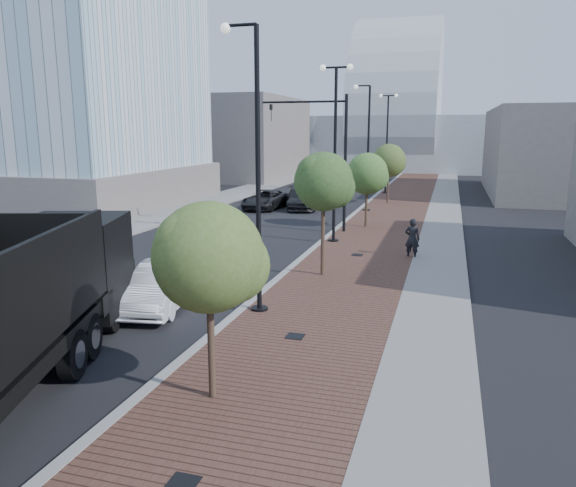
# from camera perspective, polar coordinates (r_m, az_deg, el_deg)

# --- Properties ---
(sidewalk) EXTENTS (7.00, 140.00, 0.12)m
(sidewalk) POSITION_cam_1_polar(r_m,az_deg,el_deg) (46.82, 12.81, 4.21)
(sidewalk) COLOR #4C2D23
(sidewalk) RESTS_ON ground
(concrete_strip) EXTENTS (2.40, 140.00, 0.13)m
(concrete_strip) POSITION_cam_1_polar(r_m,az_deg,el_deg) (46.73, 16.12, 4.03)
(concrete_strip) COLOR slate
(concrete_strip) RESTS_ON ground
(curb) EXTENTS (0.30, 140.00, 0.14)m
(curb) POSITION_cam_1_polar(r_m,az_deg,el_deg) (47.17, 8.56, 4.44)
(curb) COLOR gray
(curb) RESTS_ON ground
(west_sidewalk) EXTENTS (4.00, 140.00, 0.12)m
(west_sidewalk) POSITION_cam_1_polar(r_m,az_deg,el_deg) (50.61, -6.22, 4.98)
(west_sidewalk) COLOR slate
(west_sidewalk) RESTS_ON ground
(dump_truck) EXTENTS (7.03, 14.20, 3.92)m
(dump_truck) POSITION_cam_1_polar(r_m,az_deg,el_deg) (15.07, -25.60, -6.17)
(dump_truck) COLOR black
(dump_truck) RESTS_ON ground
(white_sedan) EXTENTS (2.42, 4.86, 1.53)m
(white_sedan) POSITION_cam_1_polar(r_m,az_deg,el_deg) (19.22, -13.06, -4.32)
(white_sedan) COLOR silver
(white_sedan) RESTS_ON ground
(dark_car_mid) EXTENTS (2.69, 5.35, 1.45)m
(dark_car_mid) POSITION_cam_1_polar(r_m,az_deg,el_deg) (42.31, -2.40, 4.62)
(dark_car_mid) COLOR black
(dark_car_mid) RESTS_ON ground
(dark_car_far) EXTENTS (3.68, 5.80, 1.57)m
(dark_car_far) POSITION_cam_1_polar(r_m,az_deg,el_deg) (42.28, 1.30, 4.70)
(dark_car_far) COLOR black
(dark_car_far) RESTS_ON ground
(pedestrian) EXTENTS (0.78, 0.59, 1.95)m
(pedestrian) POSITION_cam_1_polar(r_m,az_deg,el_deg) (26.30, 12.88, 0.48)
(pedestrian) COLOR black
(pedestrian) RESTS_ON ground
(streetlight_1) EXTENTS (1.44, 0.56, 9.21)m
(streetlight_1) POSITION_cam_1_polar(r_m,az_deg,el_deg) (17.48, -3.50, 6.34)
(streetlight_1) COLOR black
(streetlight_1) RESTS_ON ground
(streetlight_2) EXTENTS (1.72, 0.56, 9.28)m
(streetlight_2) POSITION_cam_1_polar(r_m,az_deg,el_deg) (28.97, 4.93, 9.42)
(streetlight_2) COLOR black
(streetlight_2) RESTS_ON ground
(streetlight_3) EXTENTS (1.44, 0.56, 9.21)m
(streetlight_3) POSITION_cam_1_polar(r_m,az_deg,el_deg) (40.82, 8.22, 9.35)
(streetlight_3) COLOR black
(streetlight_3) RESTS_ON ground
(streetlight_4) EXTENTS (1.72, 0.56, 9.28)m
(streetlight_4) POSITION_cam_1_polar(r_m,az_deg,el_deg) (52.69, 10.31, 10.32)
(streetlight_4) COLOR black
(streetlight_4) RESTS_ON ground
(traffic_mast) EXTENTS (5.09, 0.20, 8.00)m
(traffic_mast) POSITION_cam_1_polar(r_m,az_deg,el_deg) (32.09, 4.44, 9.94)
(traffic_mast) COLOR black
(traffic_mast) RESTS_ON ground
(tree_0) EXTENTS (2.45, 2.41, 4.54)m
(tree_0) POSITION_cam_1_polar(r_m,az_deg,el_deg) (11.74, -8.07, -1.48)
(tree_0) COLOR #382619
(tree_0) RESTS_ON ground
(tree_1) EXTENTS (2.43, 2.39, 5.17)m
(tree_1) POSITION_cam_1_polar(r_m,az_deg,el_deg) (22.00, 3.88, 6.44)
(tree_1) COLOR #382619
(tree_1) RESTS_ON ground
(tree_2) EXTENTS (2.57, 2.55, 4.66)m
(tree_2) POSITION_cam_1_polar(r_m,az_deg,el_deg) (33.82, 8.38, 7.22)
(tree_2) COLOR #382619
(tree_2) RESTS_ON ground
(tree_3) EXTENTS (2.72, 2.72, 4.92)m
(tree_3) POSITION_cam_1_polar(r_m,az_deg,el_deg) (45.70, 10.58, 8.51)
(tree_3) COLOR #382619
(tree_3) RESTS_ON ground
(tower_podium) EXTENTS (19.00, 19.00, 3.00)m
(tower_podium) POSITION_cam_1_polar(r_m,az_deg,el_deg) (49.17, -21.95, 5.69)
(tower_podium) COLOR #69625E
(tower_podium) RESTS_ON ground
(convention_center) EXTENTS (50.00, 30.00, 50.00)m
(convention_center) POSITION_cam_1_polar(r_m,az_deg,el_deg) (91.74, 11.47, 11.56)
(convention_center) COLOR #A2A8AC
(convention_center) RESTS_ON ground
(commercial_block_nw) EXTENTS (14.00, 20.00, 10.00)m
(commercial_block_nw) POSITION_cam_1_polar(r_m,az_deg,el_deg) (71.43, -5.31, 10.94)
(commercial_block_nw) COLOR slate
(commercial_block_nw) RESTS_ON ground
(commercial_block_ne) EXTENTS (12.00, 22.00, 8.00)m
(commercial_block_ne) POSITION_cam_1_polar(r_m,az_deg,el_deg) (57.19, 26.44, 8.58)
(commercial_block_ne) COLOR #625B58
(commercial_block_ne) RESTS_ON ground
(utility_cover_0) EXTENTS (0.50, 0.50, 0.02)m
(utility_cover_0) POSITION_cam_1_polar(r_m,az_deg,el_deg) (10.24, -10.94, -23.41)
(utility_cover_0) COLOR black
(utility_cover_0) RESTS_ON sidewalk
(utility_cover_1) EXTENTS (0.50, 0.50, 0.02)m
(utility_cover_1) POSITION_cam_1_polar(r_m,az_deg,el_deg) (16.02, 0.75, -9.68)
(utility_cover_1) COLOR black
(utility_cover_1) RESTS_ON sidewalk
(utility_cover_2) EXTENTS (0.50, 0.50, 0.02)m
(utility_cover_2) POSITION_cam_1_polar(r_m,az_deg,el_deg) (26.33, 7.27, -1.18)
(utility_cover_2) COLOR black
(utility_cover_2) RESTS_ON sidewalk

